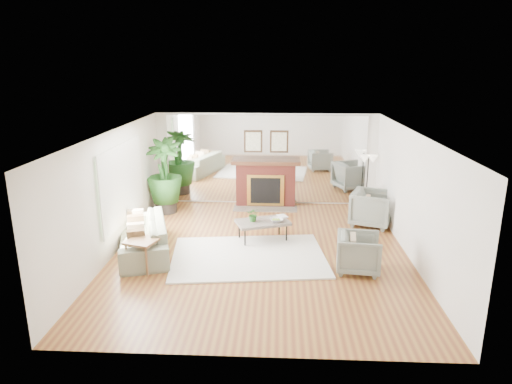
# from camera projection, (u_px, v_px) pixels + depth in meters

# --- Properties ---
(ground) EXTENTS (7.00, 7.00, 0.00)m
(ground) POSITION_uv_depth(u_px,v_px,m) (261.00, 252.00, 9.46)
(ground) COLOR brown
(ground) RESTS_ON ground
(wall_left) EXTENTS (0.02, 7.00, 2.50)m
(wall_left) POSITION_uv_depth(u_px,v_px,m) (114.00, 193.00, 9.27)
(wall_left) COLOR white
(wall_left) RESTS_ON ground
(wall_right) EXTENTS (0.02, 7.00, 2.50)m
(wall_right) POSITION_uv_depth(u_px,v_px,m) (412.00, 197.00, 8.98)
(wall_right) COLOR white
(wall_right) RESTS_ON ground
(wall_back) EXTENTS (6.00, 0.02, 2.50)m
(wall_back) POSITION_uv_depth(u_px,v_px,m) (266.00, 159.00, 12.48)
(wall_back) COLOR white
(wall_back) RESTS_ON ground
(mirror_panel) EXTENTS (5.40, 0.04, 2.40)m
(mirror_panel) POSITION_uv_depth(u_px,v_px,m) (266.00, 159.00, 12.46)
(mirror_panel) COLOR silver
(mirror_panel) RESTS_ON wall_back
(window_panel) EXTENTS (0.04, 2.40, 1.50)m
(window_panel) POSITION_uv_depth(u_px,v_px,m) (122.00, 183.00, 9.62)
(window_panel) COLOR #B2E09E
(window_panel) RESTS_ON wall_left
(fireplace) EXTENTS (1.85, 0.83, 2.05)m
(fireplace) POSITION_uv_depth(u_px,v_px,m) (266.00, 182.00, 12.41)
(fireplace) COLOR maroon
(fireplace) RESTS_ON ground
(area_rug) EXTENTS (3.30, 2.53, 0.03)m
(area_rug) POSITION_uv_depth(u_px,v_px,m) (249.00, 257.00, 9.22)
(area_rug) COLOR beige
(area_rug) RESTS_ON ground
(coffee_table) EXTENTS (1.29, 1.01, 0.45)m
(coffee_table) POSITION_uv_depth(u_px,v_px,m) (263.00, 223.00, 9.99)
(coffee_table) COLOR #6C5F55
(coffee_table) RESTS_ON ground
(sofa) EXTENTS (1.59, 2.52, 0.69)m
(sofa) POSITION_uv_depth(u_px,v_px,m) (143.00, 236.00, 9.43)
(sofa) COLOR slate
(sofa) RESTS_ON ground
(armchair_back) EXTENTS (1.20, 1.19, 0.85)m
(armchair_back) POSITION_uv_depth(u_px,v_px,m) (372.00, 208.00, 10.95)
(armchair_back) COLOR gray
(armchair_back) RESTS_ON ground
(armchair_front) EXTENTS (0.89, 0.87, 0.73)m
(armchair_front) POSITION_uv_depth(u_px,v_px,m) (359.00, 253.00, 8.53)
(armchair_front) COLOR gray
(armchair_front) RESTS_ON ground
(side_table) EXTENTS (0.67, 0.67, 0.61)m
(side_table) POSITION_uv_depth(u_px,v_px,m) (142.00, 245.00, 8.53)
(side_table) COLOR brown
(side_table) RESTS_ON ground
(potted_ficus) EXTENTS (0.94, 0.94, 1.95)m
(potted_ficus) POSITION_uv_depth(u_px,v_px,m) (164.00, 174.00, 11.75)
(potted_ficus) COLOR black
(potted_ficus) RESTS_ON ground
(floor_lamp) EXTENTS (0.48, 0.27, 1.47)m
(floor_lamp) POSITION_uv_depth(u_px,v_px,m) (368.00, 163.00, 11.97)
(floor_lamp) COLOR black
(floor_lamp) RESTS_ON ground
(tabletop_plant) EXTENTS (0.28, 0.25, 0.31)m
(tabletop_plant) POSITION_uv_depth(u_px,v_px,m) (253.00, 215.00, 9.93)
(tabletop_plant) COLOR #255E22
(tabletop_plant) RESTS_ON coffee_table
(fruit_bowl) EXTENTS (0.34, 0.34, 0.07)m
(fruit_bowl) POSITION_uv_depth(u_px,v_px,m) (276.00, 220.00, 9.94)
(fruit_bowl) COLOR brown
(fruit_bowl) RESTS_ON coffee_table
(book) EXTENTS (0.28, 0.31, 0.02)m
(book) POSITION_uv_depth(u_px,v_px,m) (278.00, 217.00, 10.24)
(book) COLOR brown
(book) RESTS_ON coffee_table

